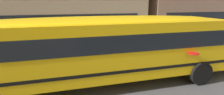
{
  "coord_description": "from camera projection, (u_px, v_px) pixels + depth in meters",
  "views": [
    {
      "loc": [
        0.91,
        -8.65,
        3.59
      ],
      "look_at": [
        3.14,
        -0.73,
        1.45
      ],
      "focal_mm": 27.68,
      "sensor_mm": 36.0,
      "label": 1
    }
  ],
  "objects": [
    {
      "name": "ground_plane",
      "position": [
        48.0,
        76.0,
        8.72
      ],
      "size": [
        400.0,
        400.0,
        0.0
      ],
      "primitive_type": "plane",
      "color": "#424244"
    },
    {
      "name": "sidewalk_far",
      "position": [
        54.0,
        43.0,
        15.84
      ],
      "size": [
        120.0,
        3.0,
        0.01
      ],
      "primitive_type": "cube",
      "color": "gray",
      "rests_on": "ground_plane"
    },
    {
      "name": "lane_centreline",
      "position": [
        48.0,
        76.0,
        8.72
      ],
      "size": [
        110.0,
        0.16,
        0.01
      ],
      "primitive_type": "cube",
      "color": "silver",
      "rests_on": "ground_plane"
    },
    {
      "name": "school_bus",
      "position": [
        103.0,
        45.0,
        7.56
      ],
      "size": [
        13.58,
        3.25,
        3.03
      ],
      "rotation": [
        0.0,
        0.0,
        -0.01
      ],
      "color": "yellow",
      "rests_on": "ground_plane"
    },
    {
      "name": "parked_car_white_by_lamppost",
      "position": [
        181.0,
        33.0,
        16.22
      ],
      "size": [
        3.95,
        1.99,
        1.64
      ],
      "rotation": [
        0.0,
        0.0,
        0.03
      ],
      "color": "silver",
      "rests_on": "ground_plane"
    }
  ]
}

